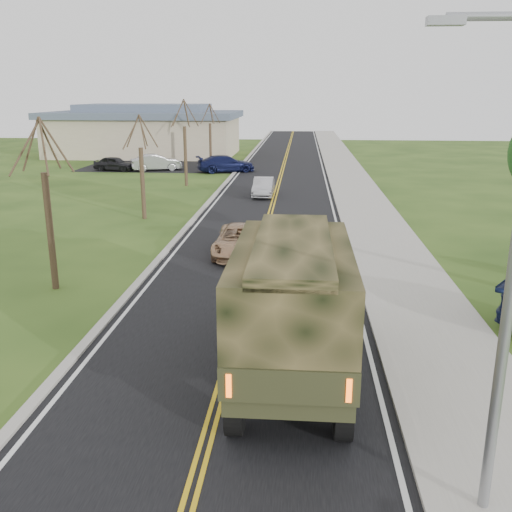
# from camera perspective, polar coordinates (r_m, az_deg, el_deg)

# --- Properties ---
(ground) EXTENTS (160.00, 160.00, 0.00)m
(ground) POSITION_cam_1_polar(r_m,az_deg,el_deg) (11.36, -5.93, -20.99)
(ground) COLOR #294316
(ground) RESTS_ON ground
(road) EXTENTS (8.00, 120.00, 0.01)m
(road) POSITION_cam_1_polar(r_m,az_deg,el_deg) (49.41, 2.49, 8.02)
(road) COLOR black
(road) RESTS_ON ground
(curb_right) EXTENTS (0.30, 120.00, 0.12)m
(curb_right) POSITION_cam_1_polar(r_m,az_deg,el_deg) (49.43, 7.35, 7.97)
(curb_right) COLOR #9E998E
(curb_right) RESTS_ON ground
(sidewalk_right) EXTENTS (3.20, 120.00, 0.10)m
(sidewalk_right) POSITION_cam_1_polar(r_m,az_deg,el_deg) (49.54, 9.39, 7.90)
(sidewalk_right) COLOR #9E998E
(sidewalk_right) RESTS_ON ground
(curb_left) EXTENTS (0.30, 120.00, 0.10)m
(curb_left) POSITION_cam_1_polar(r_m,az_deg,el_deg) (49.73, -2.34, 8.13)
(curb_left) COLOR #9E998E
(curb_left) RESTS_ON ground
(street_light) EXTENTS (1.65, 0.22, 8.00)m
(street_light) POSITION_cam_1_polar(r_m,az_deg,el_deg) (9.26, 23.86, -0.33)
(street_light) COLOR gray
(street_light) RESTS_ON ground
(bare_tree_a) EXTENTS (1.93, 2.26, 6.08)m
(bare_tree_a) POSITION_cam_1_polar(r_m,az_deg,el_deg) (21.28, -20.02, 3.64)
(bare_tree_a) COLOR #38281C
(bare_tree_a) RESTS_ON ground
(bare_tree_b) EXTENTS (1.83, 2.14, 5.73)m
(bare_tree_b) POSITION_cam_1_polar(r_m,az_deg,el_deg) (32.43, -11.32, 7.97)
(bare_tree_b) COLOR #38281C
(bare_tree_b) RESTS_ON ground
(bare_tree_c) EXTENTS (2.04, 2.39, 6.42)m
(bare_tree_c) POSITION_cam_1_polar(r_m,az_deg,el_deg) (43.99, -7.09, 10.57)
(bare_tree_c) COLOR #38281C
(bare_tree_c) RESTS_ON ground
(bare_tree_d) EXTENTS (1.88, 2.20, 5.91)m
(bare_tree_d) POSITION_cam_1_polar(r_m,az_deg,el_deg) (55.77, -4.59, 11.52)
(bare_tree_d) COLOR #38281C
(bare_tree_d) RESTS_ON ground
(commercial_building) EXTENTS (25.50, 21.50, 5.65)m
(commercial_building) POSITION_cam_1_polar(r_m,az_deg,el_deg) (67.40, -10.96, 12.17)
(commercial_building) COLOR tan
(commercial_building) RESTS_ON ground
(military_truck) EXTENTS (2.62, 7.42, 3.69)m
(military_truck) POSITION_cam_1_polar(r_m,az_deg,el_deg) (13.70, 3.67, -4.13)
(military_truck) COLOR black
(military_truck) RESTS_ON ground
(suv_champagne) EXTENTS (2.14, 4.62, 1.28)m
(suv_champagne) POSITION_cam_1_polar(r_m,az_deg,el_deg) (24.85, -1.58, 1.57)
(suv_champagne) COLOR tan
(suv_champagne) RESTS_ON ground
(sedan_silver) EXTENTS (1.34, 3.83, 1.26)m
(sedan_silver) POSITION_cam_1_polar(r_m,az_deg,el_deg) (39.32, 0.75, 6.91)
(sedan_silver) COLOR #AEAEB3
(sedan_silver) RESTS_ON ground
(lot_car_dark) EXTENTS (4.06, 2.26, 1.31)m
(lot_car_dark) POSITION_cam_1_polar(r_m,az_deg,el_deg) (54.02, -13.94, 8.95)
(lot_car_dark) COLOR black
(lot_car_dark) RESTS_ON ground
(lot_car_silver) EXTENTS (4.77, 3.21, 1.49)m
(lot_car_silver) POSITION_cam_1_polar(r_m,az_deg,el_deg) (53.44, -9.95, 9.20)
(lot_car_silver) COLOR #A09FA4
(lot_car_silver) RESTS_ON ground
(lot_car_navy) EXTENTS (5.56, 3.75, 1.49)m
(lot_car_navy) POSITION_cam_1_polar(r_m,az_deg,el_deg) (51.72, -3.03, 9.20)
(lot_car_navy) COLOR #10143C
(lot_car_navy) RESTS_ON ground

